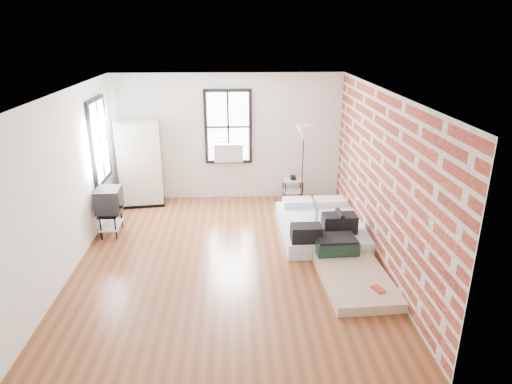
{
  "coord_description": "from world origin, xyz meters",
  "views": [
    {
      "loc": [
        0.16,
        -6.88,
        3.74
      ],
      "look_at": [
        0.49,
        0.3,
        1.1
      ],
      "focal_mm": 32.0,
      "sensor_mm": 36.0,
      "label": 1
    }
  ],
  "objects_px": {
    "mattress_main": "(321,226)",
    "tv_stand": "(109,202)",
    "mattress_bare": "(349,268)",
    "floor_lamp": "(304,136)",
    "side_table": "(293,184)",
    "wardrobe": "(140,164)"
  },
  "relations": [
    {
      "from": "mattress_main",
      "to": "tv_stand",
      "type": "xyz_separation_m",
      "value": [
        -3.96,
        0.23,
        0.46
      ]
    },
    {
      "from": "mattress_bare",
      "to": "tv_stand",
      "type": "xyz_separation_m",
      "value": [
        -4.13,
        1.72,
        0.52
      ]
    },
    {
      "from": "floor_lamp",
      "to": "tv_stand",
      "type": "xyz_separation_m",
      "value": [
        -3.81,
        -1.38,
        -0.88
      ]
    },
    {
      "from": "mattress_main",
      "to": "tv_stand",
      "type": "relative_size",
      "value": 2.31
    },
    {
      "from": "side_table",
      "to": "tv_stand",
      "type": "bearing_deg",
      "value": -156.48
    },
    {
      "from": "side_table",
      "to": "mattress_bare",
      "type": "bearing_deg",
      "value": -81.59
    },
    {
      "from": "mattress_bare",
      "to": "mattress_main",
      "type": "bearing_deg",
      "value": 93.52
    },
    {
      "from": "mattress_main",
      "to": "wardrobe",
      "type": "height_order",
      "value": "wardrobe"
    },
    {
      "from": "mattress_bare",
      "to": "floor_lamp",
      "type": "xyz_separation_m",
      "value": [
        -0.32,
        3.1,
        1.4
      ]
    },
    {
      "from": "mattress_main",
      "to": "mattress_bare",
      "type": "distance_m",
      "value": 1.5
    },
    {
      "from": "tv_stand",
      "to": "wardrobe",
      "type": "bearing_deg",
      "value": 76.9
    },
    {
      "from": "mattress_main",
      "to": "floor_lamp",
      "type": "relative_size",
      "value": 1.18
    },
    {
      "from": "mattress_main",
      "to": "side_table",
      "type": "height_order",
      "value": "mattress_main"
    },
    {
      "from": "wardrobe",
      "to": "tv_stand",
      "type": "relative_size",
      "value": 2.05
    },
    {
      "from": "mattress_main",
      "to": "floor_lamp",
      "type": "xyz_separation_m",
      "value": [
        -0.15,
        1.61,
        1.34
      ]
    },
    {
      "from": "mattress_main",
      "to": "wardrobe",
      "type": "relative_size",
      "value": 1.13
    },
    {
      "from": "side_table",
      "to": "tv_stand",
      "type": "relative_size",
      "value": 0.65
    },
    {
      "from": "mattress_bare",
      "to": "tv_stand",
      "type": "bearing_deg",
      "value": 154.29
    },
    {
      "from": "mattress_bare",
      "to": "floor_lamp",
      "type": "relative_size",
      "value": 1.09
    },
    {
      "from": "mattress_bare",
      "to": "side_table",
      "type": "xyz_separation_m",
      "value": [
        -0.49,
        3.31,
        0.26
      ]
    },
    {
      "from": "floor_lamp",
      "to": "tv_stand",
      "type": "distance_m",
      "value": 4.15
    },
    {
      "from": "wardrobe",
      "to": "floor_lamp",
      "type": "distance_m",
      "value": 3.56
    }
  ]
}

